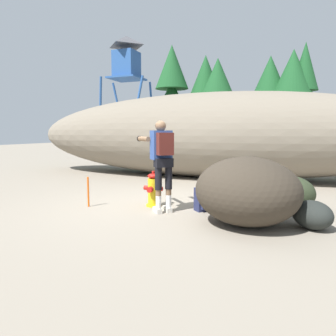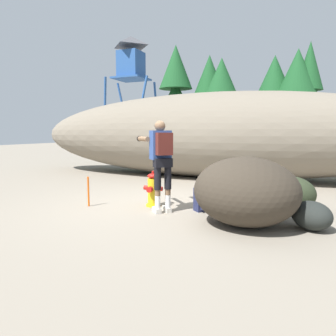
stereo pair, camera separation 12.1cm
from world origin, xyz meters
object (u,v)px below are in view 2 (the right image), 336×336
at_px(utility_worker, 161,154).
at_px(watchtower, 131,67).
at_px(boulder_small, 312,216).
at_px(spare_backpack, 203,200).
at_px(fire_hydrant, 153,190).
at_px(boulder_mid, 291,193).
at_px(survey_stake, 88,192).
at_px(boulder_large, 246,191).

xyz_separation_m(utility_worker, watchtower, (-8.98, 14.74, 4.96)).
bearing_deg(boulder_small, spare_backpack, 166.21).
distance_m(fire_hydrant, utility_worker, 0.89).
xyz_separation_m(spare_backpack, boulder_mid, (1.52, 0.70, 0.11)).
relative_size(boulder_small, watchtower, 0.08).
xyz_separation_m(utility_worker, boulder_mid, (2.23, 1.06, -0.76)).
bearing_deg(watchtower, utility_worker, -58.65).
relative_size(fire_hydrant, boulder_small, 1.09).
height_order(spare_backpack, survey_stake, survey_stake).
bearing_deg(boulder_large, boulder_small, 8.02).
height_order(fire_hydrant, boulder_mid, fire_hydrant).
height_order(boulder_large, survey_stake, boulder_large).
height_order(boulder_mid, watchtower, watchtower).
relative_size(spare_backpack, boulder_large, 0.28).
bearing_deg(watchtower, boulder_large, -54.78).
relative_size(fire_hydrant, watchtower, 0.09).
relative_size(utility_worker, boulder_mid, 1.82).
xyz_separation_m(boulder_mid, boulder_small, (0.34, -1.15, -0.11)).
relative_size(spare_backpack, watchtower, 0.06).
height_order(fire_hydrant, boulder_small, fire_hydrant).
distance_m(fire_hydrant, survey_stake, 1.30).
bearing_deg(spare_backpack, survey_stake, -123.32).
distance_m(spare_backpack, boulder_large, 1.12).
relative_size(spare_backpack, survey_stake, 0.78).
bearing_deg(utility_worker, boulder_mid, -108.66).
xyz_separation_m(fire_hydrant, boulder_large, (1.92, -0.56, 0.22)).
xyz_separation_m(boulder_large, survey_stake, (-3.10, 0.05, -0.25)).
bearing_deg(boulder_large, watchtower, 125.22).
distance_m(fire_hydrant, spare_backpack, 1.04).
xyz_separation_m(boulder_small, watchtower, (-11.55, 14.84, 5.82)).
bearing_deg(boulder_large, boulder_mid, 63.71).
xyz_separation_m(fire_hydrant, boulder_small, (2.89, -0.43, -0.11)).
bearing_deg(survey_stake, watchtower, 116.58).
distance_m(boulder_large, boulder_mid, 1.46).
bearing_deg(boulder_large, spare_backpack, 146.11).
height_order(spare_backpack, watchtower, watchtower).
bearing_deg(utility_worker, watchtower, -12.68).
bearing_deg(boulder_small, boulder_mid, 106.33).
xyz_separation_m(utility_worker, survey_stake, (-1.51, -0.19, -0.78)).
distance_m(boulder_mid, boulder_small, 1.21).
distance_m(spare_backpack, boulder_mid, 1.68).
height_order(spare_backpack, boulder_small, spare_backpack).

